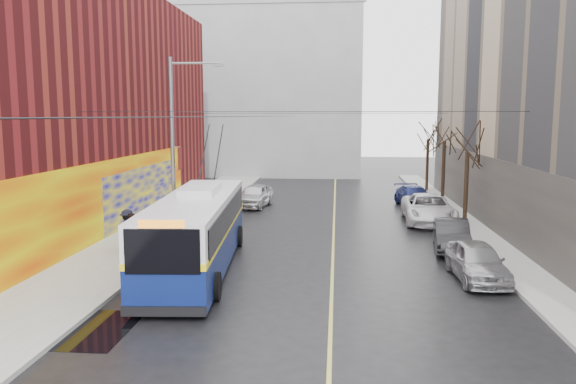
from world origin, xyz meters
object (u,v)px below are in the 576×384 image
Objects in this scene: streetlight_pole at (176,145)px; following_car at (254,196)px; tree_near at (468,138)px; pedestrian_a at (157,229)px; pedestrian_b at (132,232)px; parked_car_b at (451,235)px; parked_car_d at (415,197)px; tree_far at (428,129)px; trolleybus at (197,230)px; parked_car_c at (428,209)px; parked_car_a at (477,261)px; pedestrian_c at (128,229)px; tree_mid at (445,130)px.

following_car is (2.13, 11.39, -4.07)m from streetlight_pole.
tree_near reaches higher than following_car.
pedestrian_a is 1.26m from pedestrian_b.
parked_car_b is at bearing -100.60° from pedestrian_a.
parked_car_d is at bearing 96.84° from parked_car_b.
streetlight_pole reaches higher than tree_near.
pedestrian_a is at bearing -93.92° from following_car.
tree_near is 1.33× the size of parked_car_d.
tree_far reaches higher than following_car.
trolleybus is at bearing -131.99° from parked_car_d.
tree_far is at bearing 90.00° from tree_near.
streetlight_pole is 4.72m from pedestrian_b.
tree_near is at bearing -11.07° from parked_car_c.
parked_car_b is 0.72× the size of parked_car_c.
parked_car_d is (-2.00, 6.38, -4.28)m from tree_near.
parked_car_a is at bearing -48.27° from following_car.
trolleybus is 11.07m from parked_car_a.
trolleybus reaches higher than pedestrian_c.
parked_car_a is (-2.00, -25.15, -4.41)m from tree_far.
tree_far is 3.78× the size of pedestrian_b.
streetlight_pole is at bearing -70.42° from pedestrian_c.
tree_far reaches higher than parked_car_d.
streetlight_pole is at bearing -145.61° from parked_car_d.
tree_mid is 1.11× the size of parked_car_c.
parked_car_d is 2.77× the size of pedestrian_b.
parked_car_c is 5.93m from parked_car_d.
streetlight_pole is at bearing 110.68° from trolleybus.
tree_far is 3.58× the size of pedestrian_c.
parked_car_b is 12.70m from parked_car_d.
tree_far is 28.00m from trolleybus.
pedestrian_c is (-0.37, 0.42, 0.05)m from pedestrian_b.
trolleybus is at bearing -81.94° from following_car.
tree_near reaches higher than parked_car_c.
following_car is (-13.01, 5.39, -4.19)m from tree_near.
pedestrian_c is at bearing 58.47° from pedestrian_b.
parked_car_b is 0.95× the size of following_car.
parked_car_a is at bearing -83.16° from parked_car_b.
pedestrian_b is at bearing -137.18° from tree_mid.
pedestrian_b is (-14.57, -8.81, 0.18)m from parked_car_c.
parked_car_a is 14.84m from pedestrian_b.
streetlight_pole is at bearing -139.35° from tree_mid.
tree_mid reaches higher than parked_car_d.
tree_far is at bearing 83.03° from parked_car_a.
parked_car_d is at bearing 13.19° from following_car.
tree_near reaches higher than trolleybus.
pedestrian_c is at bearing -132.89° from streetlight_pole.
tree_far is 1.52× the size of parked_car_a.
trolleybus is 4.19m from pedestrian_a.
streetlight_pole is at bearing -152.14° from parked_car_c.
tree_far is at bearing 57.67° from trolleybus.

